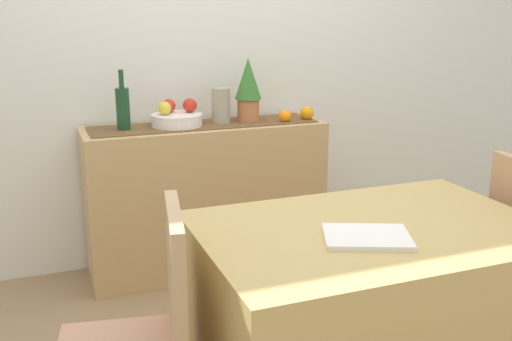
# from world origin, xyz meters

# --- Properties ---
(room_wall_rear) EXTENTS (6.40, 0.06, 2.70)m
(room_wall_rear) POSITION_xyz_m (0.00, 1.18, 1.35)
(room_wall_rear) COLOR silver
(room_wall_rear) RESTS_ON ground
(sideboard_console) EXTENTS (1.34, 0.42, 0.86)m
(sideboard_console) POSITION_xyz_m (-0.13, 0.92, 0.43)
(sideboard_console) COLOR tan
(sideboard_console) RESTS_ON ground
(table_runner) EXTENTS (1.26, 0.32, 0.01)m
(table_runner) POSITION_xyz_m (-0.13, 0.92, 0.86)
(table_runner) COLOR brown
(table_runner) RESTS_ON sideboard_console
(fruit_bowl) EXTENTS (0.28, 0.28, 0.07)m
(fruit_bowl) POSITION_xyz_m (-0.29, 0.92, 0.89)
(fruit_bowl) COLOR white
(fruit_bowl) RESTS_ON table_runner
(apple_upper) EXTENTS (0.08, 0.08, 0.08)m
(apple_upper) POSITION_xyz_m (-0.20, 0.95, 0.97)
(apple_upper) COLOR red
(apple_upper) RESTS_ON fruit_bowl
(apple_center) EXTENTS (0.08, 0.08, 0.08)m
(apple_center) POSITION_xyz_m (-0.31, 0.98, 0.96)
(apple_center) COLOR #B52D1A
(apple_center) RESTS_ON fruit_bowl
(apple_left) EXTENTS (0.07, 0.07, 0.07)m
(apple_left) POSITION_xyz_m (-0.35, 0.91, 0.96)
(apple_left) COLOR gold
(apple_left) RESTS_ON fruit_bowl
(wine_bottle) EXTENTS (0.07, 0.07, 0.32)m
(wine_bottle) POSITION_xyz_m (-0.57, 0.92, 0.98)
(wine_bottle) COLOR #1A4124
(wine_bottle) RESTS_ON sideboard_console
(ceramic_vase) EXTENTS (0.10, 0.10, 0.20)m
(ceramic_vase) POSITION_xyz_m (-0.03, 0.92, 0.96)
(ceramic_vase) COLOR #9F9882
(ceramic_vase) RESTS_ON sideboard_console
(potted_plant) EXTENTS (0.15, 0.15, 0.36)m
(potted_plant) POSITION_xyz_m (0.13, 0.92, 1.05)
(potted_plant) COLOR #B56E40
(potted_plant) RESTS_ON sideboard_console
(orange_loose_near_bowl) EXTENTS (0.07, 0.07, 0.07)m
(orange_loose_near_bowl) POSITION_xyz_m (0.32, 0.83, 0.89)
(orange_loose_near_bowl) COLOR orange
(orange_loose_near_bowl) RESTS_ON sideboard_console
(orange_loose_end) EXTENTS (0.08, 0.08, 0.08)m
(orange_loose_end) POSITION_xyz_m (0.47, 0.85, 0.89)
(orange_loose_end) COLOR orange
(orange_loose_end) RESTS_ON sideboard_console
(dining_table) EXTENTS (1.22, 0.82, 0.74)m
(dining_table) POSITION_xyz_m (0.06, -0.53, 0.37)
(dining_table) COLOR tan
(dining_table) RESTS_ON ground
(open_book) EXTENTS (0.34, 0.30, 0.02)m
(open_book) POSITION_xyz_m (-0.03, -0.63, 0.75)
(open_book) COLOR white
(open_book) RESTS_ON dining_table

